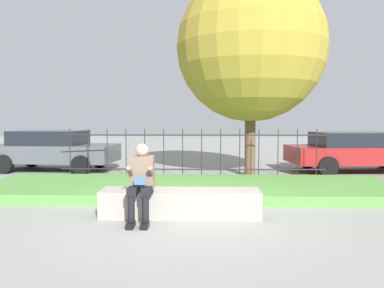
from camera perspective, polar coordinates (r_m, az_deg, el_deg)
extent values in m
plane|color=gray|center=(6.51, -0.91, -10.98)|extent=(60.00, 60.00, 0.00)
cube|color=gray|center=(6.46, -1.77, -8.99)|extent=(2.70, 0.59, 0.46)
cube|color=slate|center=(6.50, -1.77, -10.63)|extent=(2.59, 0.54, 0.08)
cube|color=black|center=(5.92, -9.33, -12.08)|extent=(0.11, 0.26, 0.09)
cylinder|color=black|center=(5.92, -9.25, -9.77)|extent=(0.11, 0.11, 0.37)
cube|color=black|center=(6.07, -8.90, -7.05)|extent=(0.15, 0.42, 0.13)
cube|color=black|center=(5.89, -7.18, -12.16)|extent=(0.11, 0.26, 0.09)
cylinder|color=black|center=(5.89, -7.11, -9.83)|extent=(0.11, 0.11, 0.37)
cube|color=black|center=(6.04, -6.83, -7.10)|extent=(0.15, 0.42, 0.13)
cube|color=#7A6651|center=(6.21, -7.58, -4.27)|extent=(0.38, 0.24, 0.54)
sphere|color=tan|center=(6.15, -7.64, -0.93)|extent=(0.21, 0.21, 0.21)
cylinder|color=#7A6651|center=(6.09, -9.41, -4.27)|extent=(0.08, 0.29, 0.24)
cylinder|color=#7A6651|center=(6.03, -6.21, -4.31)|extent=(0.08, 0.29, 0.24)
cube|color=#335689|center=(5.98, -7.96, -5.66)|extent=(0.18, 0.09, 0.13)
cube|color=#569342|center=(8.54, -0.31, -6.71)|extent=(9.33, 2.80, 0.21)
cylinder|color=#232326|center=(10.36, 0.02, -3.86)|extent=(7.33, 0.03, 0.03)
cylinder|color=#232326|center=(10.28, 0.02, 1.38)|extent=(7.33, 0.03, 0.03)
cylinder|color=#232326|center=(10.95, -18.10, -1.44)|extent=(0.02, 0.02, 1.39)
cylinder|color=#232326|center=(10.78, -15.48, -1.47)|extent=(0.02, 0.02, 1.39)
cylinder|color=#232326|center=(10.64, -12.78, -1.49)|extent=(0.02, 0.02, 1.39)
cylinder|color=#232326|center=(10.52, -10.01, -1.51)|extent=(0.02, 0.02, 1.39)
cylinder|color=#232326|center=(10.43, -7.19, -1.53)|extent=(0.02, 0.02, 1.39)
cylinder|color=#232326|center=(10.37, -4.33, -1.54)|extent=(0.02, 0.02, 1.39)
cylinder|color=#232326|center=(10.33, -1.43, -1.56)|extent=(0.02, 0.02, 1.39)
cylinder|color=#232326|center=(10.31, 1.47, -1.56)|extent=(0.02, 0.02, 1.39)
cylinder|color=#232326|center=(10.33, 4.38, -1.57)|extent=(0.02, 0.02, 1.39)
cylinder|color=#232326|center=(10.37, 7.28, -1.57)|extent=(0.02, 0.02, 1.39)
cylinder|color=#232326|center=(10.43, 10.14, -1.56)|extent=(0.02, 0.02, 1.39)
cylinder|color=#232326|center=(10.52, 12.96, -1.55)|extent=(0.02, 0.02, 1.39)
cylinder|color=#232326|center=(10.64, 15.73, -1.54)|extent=(0.02, 0.02, 1.39)
cylinder|color=#232326|center=(10.78, 18.43, -1.52)|extent=(0.02, 0.02, 1.39)
cube|color=maroon|center=(12.88, 24.00, -1.45)|extent=(4.36, 2.08, 0.53)
cube|color=black|center=(12.77, 23.37, 0.68)|extent=(2.44, 1.75, 0.43)
cylinder|color=black|center=(14.30, 27.17, -2.10)|extent=(0.60, 0.24, 0.59)
cylinder|color=black|center=(11.56, 20.00, -3.22)|extent=(0.60, 0.24, 0.59)
cylinder|color=black|center=(13.22, 17.11, -2.30)|extent=(0.60, 0.24, 0.59)
cube|color=#4C5156|center=(12.90, -20.22, -1.29)|extent=(4.04, 1.96, 0.55)
cube|color=black|center=(12.94, -20.90, 0.92)|extent=(2.26, 1.64, 0.45)
cylinder|color=black|center=(11.68, -16.55, -3.09)|extent=(0.60, 0.24, 0.59)
cylinder|color=black|center=(13.24, -13.86, -2.24)|extent=(0.60, 0.24, 0.59)
cylinder|color=black|center=(12.78, -26.76, -2.75)|extent=(0.60, 0.24, 0.59)
cylinder|color=black|center=(14.22, -23.19, -2.03)|extent=(0.60, 0.24, 0.59)
cylinder|color=brown|center=(10.96, 8.84, 1.72)|extent=(0.31, 0.31, 2.54)
sphere|color=olive|center=(11.14, 8.98, 14.37)|extent=(4.25, 4.25, 4.25)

